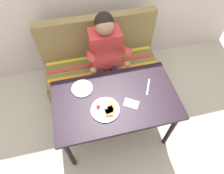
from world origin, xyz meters
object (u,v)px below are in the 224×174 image
object	(u,v)px
napkin	(131,104)
plate_eggs	(82,88)
plate_breakfast	(106,110)
person	(107,54)
knife	(148,87)
couch	(102,68)
table	(115,103)

from	to	relation	value
napkin	plate_eggs	bearing A→B (deg)	147.07
plate_breakfast	napkin	xyz separation A→B (m)	(0.24, 0.02, -0.01)
person	plate_eggs	world-z (taller)	person
knife	couch	bearing A→B (deg)	143.19
plate_eggs	knife	xyz separation A→B (m)	(0.64, -0.13, -0.01)
table	plate_breakfast	world-z (taller)	plate_breakfast
couch	plate_breakfast	size ratio (longest dim) A/B	5.51
person	napkin	bearing A→B (deg)	-82.56
couch	plate_eggs	world-z (taller)	couch
couch	knife	xyz separation A→B (m)	(0.35, -0.70, 0.40)
couch	knife	size ratio (longest dim) A/B	7.20
table	person	size ratio (longest dim) A/B	0.99
table	plate_breakfast	size ratio (longest dim) A/B	4.59
plate_breakfast	person	bearing A→B (deg)	77.28
plate_eggs	napkin	xyz separation A→B (m)	(0.42, -0.27, -0.01)
plate_breakfast	plate_eggs	size ratio (longest dim) A/B	1.25
couch	knife	world-z (taller)	couch
napkin	knife	bearing A→B (deg)	33.88
person	napkin	size ratio (longest dim) A/B	8.89
person	knife	world-z (taller)	person
couch	person	xyz separation A→B (m)	(0.04, -0.17, 0.41)
plate_breakfast	knife	xyz separation A→B (m)	(0.46, 0.16, -0.01)
couch	napkin	xyz separation A→B (m)	(0.13, -0.85, 0.40)
table	napkin	size ratio (longest dim) A/B	8.80
plate_breakfast	napkin	distance (m)	0.24
person	plate_breakfast	xyz separation A→B (m)	(-0.16, -0.69, 0.00)
napkin	table	bearing A→B (deg)	146.44
napkin	knife	xyz separation A→B (m)	(0.22, 0.15, -0.00)
table	couch	world-z (taller)	couch
couch	knife	bearing A→B (deg)	-63.57
plate_breakfast	napkin	world-z (taller)	plate_breakfast
person	plate_eggs	size ratio (longest dim) A/B	5.81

